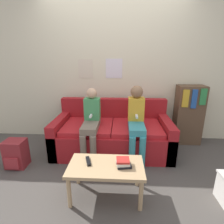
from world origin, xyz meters
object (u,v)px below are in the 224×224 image
Objects in this scene: coffee_table at (106,169)px; tv_remote at (88,161)px; person_left at (91,121)px; backpack at (16,154)px; bookshelf at (188,115)px; couch at (112,134)px; person_right at (136,119)px.

tv_remote is (-0.20, 0.05, 0.06)m from coffee_table.
person_left is at bearing 109.46° from coffee_table.
person_left reaches higher than tv_remote.
backpack is at bearing 141.01° from tv_remote.
bookshelf reaches higher than backpack.
couch is 1.40m from bookshelf.
person_right is 2.74× the size of backpack.
person_left is 0.82m from tv_remote.
bookshelf is at bearing 46.24° from coffee_table.
person_left is (-0.31, -0.21, 0.31)m from couch.
tv_remote is 0.43× the size of backpack.
person_left is 1.15m from backpack.
backpack reaches higher than coffee_table.
person_right is at bearing 12.34° from backpack.
person_right is at bearing -28.82° from couch.
person_right reaches higher than couch.
person_left reaches higher than couch.
couch is 1.77× the size of bookshelf.
backpack is at bearing -160.53° from person_left.
couch is 1.69× the size of person_right.
person_left reaches higher than coffee_table.
coffee_table is at bearing -70.54° from person_left.
person_right is 1.11m from bookshelf.
backpack is (-1.31, 0.48, -0.14)m from coffee_table.
bookshelf is (1.64, 0.56, -0.06)m from person_left.
couch is 1.45m from backpack.
backpack is at bearing 159.77° from coffee_table.
tv_remote is 1.21m from backpack.
coffee_table is 0.77× the size of person_left.
person_left is 1.74m from bookshelf.
coffee_table is 1.41m from backpack.
tv_remote is at bearing -125.75° from person_right.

